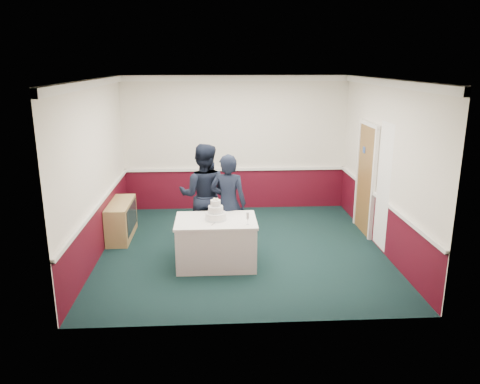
{
  "coord_description": "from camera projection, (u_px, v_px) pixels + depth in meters",
  "views": [
    {
      "loc": [
        -0.49,
        -7.87,
        3.27
      ],
      "look_at": [
        -0.05,
        -0.1,
        1.1
      ],
      "focal_mm": 35.0,
      "sensor_mm": 36.0,
      "label": 1
    }
  ],
  "objects": [
    {
      "name": "person_man",
      "position": [
        204.0,
        195.0,
        8.46
      ],
      "size": [
        1.0,
        0.82,
        1.88
      ],
      "primitive_type": "imported",
      "rotation": [
        0.0,
        0.0,
        3.01
      ],
      "color": "black",
      "rests_on": "ground"
    },
    {
      "name": "sideboard",
      "position": [
        121.0,
        220.0,
        8.96
      ],
      "size": [
        0.41,
        1.2,
        0.7
      ],
      "color": "tan",
      "rests_on": "ground"
    },
    {
      "name": "cake_knife",
      "position": [
        214.0,
        223.0,
        7.43
      ],
      "size": [
        0.1,
        0.21,
        0.0
      ],
      "primitive_type": "cube",
      "rotation": [
        0.0,
        0.0,
        -0.39
      ],
      "color": "silver",
      "rests_on": "cake_table"
    },
    {
      "name": "wedding_cake",
      "position": [
        216.0,
        213.0,
        7.59
      ],
      "size": [
        0.35,
        0.35,
        0.36
      ],
      "color": "white",
      "rests_on": "cake_table"
    },
    {
      "name": "person_woman",
      "position": [
        228.0,
        204.0,
        8.17
      ],
      "size": [
        0.71,
        0.54,
        1.76
      ],
      "primitive_type": "imported",
      "rotation": [
        0.0,
        0.0,
        2.94
      ],
      "color": "black",
      "rests_on": "ground"
    },
    {
      "name": "room_shell",
      "position": [
        245.0,
        136.0,
        8.54
      ],
      "size": [
        5.0,
        5.0,
        3.0
      ],
      "color": "white",
      "rests_on": "ground"
    },
    {
      "name": "ground",
      "position": [
        242.0,
        249.0,
        8.47
      ],
      "size": [
        5.0,
        5.0,
        0.0
      ],
      "primitive_type": "plane",
      "color": "black",
      "rests_on": "ground"
    },
    {
      "name": "cake_table",
      "position": [
        216.0,
        242.0,
        7.73
      ],
      "size": [
        1.32,
        0.92,
        0.79
      ],
      "color": "white",
      "rests_on": "ground"
    },
    {
      "name": "champagne_flute",
      "position": [
        248.0,
        216.0,
        7.34
      ],
      "size": [
        0.05,
        0.05,
        0.21
      ],
      "color": "silver",
      "rests_on": "cake_table"
    }
  ]
}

